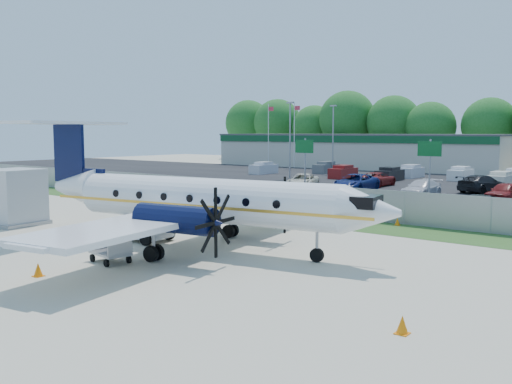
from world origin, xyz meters
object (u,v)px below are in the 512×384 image
Objects in this scene: aircraft at (197,199)px; baggage_cart_near at (110,252)px; pushback_tug at (144,227)px; service_container at (14,199)px.

baggage_cart_near is (-0.83, -4.47, -1.90)m from aircraft.
aircraft is 4.93m from baggage_cart_near.
pushback_tug is at bearing 122.20° from baggage_cart_near.
service_container is (-12.67, 2.77, 1.10)m from baggage_cart_near.
service_container is at bearing 167.66° from baggage_cart_near.
baggage_cart_near is at bearing -12.34° from service_container.
pushback_tug is 4.87m from baggage_cart_near.
service_container is (-10.08, -1.34, 0.83)m from pushback_tug.
pushback_tug is 10.20m from service_container.
aircraft is at bearing 5.93° from pushback_tug.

